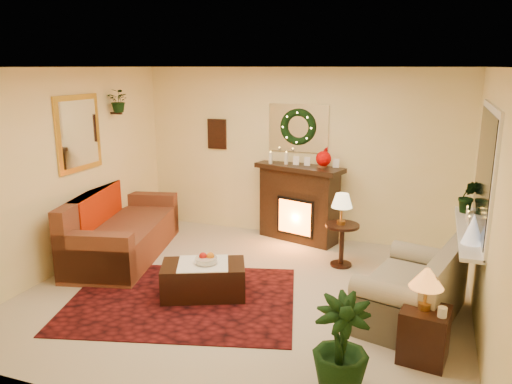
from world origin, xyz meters
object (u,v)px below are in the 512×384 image
(sofa, at_px, (124,226))
(end_table_square, at_px, (424,332))
(side_table_round, at_px, (342,243))
(coffee_table, at_px, (204,279))
(fireplace, at_px, (299,205))
(loveseat, at_px, (412,281))

(sofa, height_order, end_table_square, sofa)
(side_table_round, bearing_deg, coffee_table, -132.32)
(fireplace, xyz_separation_m, loveseat, (1.78, -2.00, -0.13))
(fireplace, distance_m, loveseat, 2.68)
(fireplace, height_order, side_table_round, fireplace)
(sofa, distance_m, fireplace, 2.60)
(sofa, bearing_deg, fireplace, 21.71)
(end_table_square, height_order, coffee_table, end_table_square)
(loveseat, relative_size, side_table_round, 2.45)
(fireplace, height_order, coffee_table, fireplace)
(side_table_round, height_order, end_table_square, side_table_round)
(side_table_round, relative_size, end_table_square, 1.16)
(loveseat, distance_m, side_table_round, 1.52)
(end_table_square, bearing_deg, fireplace, 124.84)
(fireplace, height_order, end_table_square, fireplace)
(side_table_round, bearing_deg, loveseat, -50.97)
(sofa, height_order, coffee_table, sofa)
(sofa, xyz_separation_m, side_table_round, (2.94, 0.67, -0.11))
(loveseat, height_order, side_table_round, loveseat)
(fireplace, distance_m, coffee_table, 2.37)
(loveseat, height_order, end_table_square, loveseat)
(loveseat, relative_size, end_table_square, 2.85)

